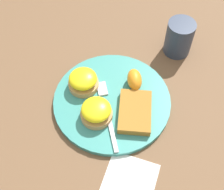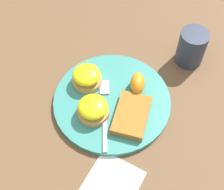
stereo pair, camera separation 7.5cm
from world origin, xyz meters
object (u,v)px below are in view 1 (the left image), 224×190
Objects in this scene: hashbrown_patty at (135,112)px; fork at (107,110)px; sandwich_benedict_right at (96,111)px; sandwich_benedict_left at (82,82)px; cup at (179,37)px; orange_wedge at (134,80)px.

hashbrown_patty reaches higher than fork.
sandwich_benedict_right reaches higher than fork.
fork is (-0.03, -0.09, -0.02)m from sandwich_benedict_left.
sandwich_benedict_left is 0.29m from cup.
orange_wedge is (0.13, -0.04, -0.00)m from sandwich_benedict_right.
hashbrown_patty is 0.09m from orange_wedge.
sandwich_benedict_left is 0.67× the size of hashbrown_patty.
sandwich_benedict_left is 0.09m from fork.
cup is (0.30, -0.08, 0.01)m from sandwich_benedict_right.
fork is 0.29m from cup.
sandwich_benedict_right is 0.48× the size of fork.
orange_wedge is at bearing 166.04° from cup.
cup is at bearing -14.67° from sandwich_benedict_right.
sandwich_benedict_right is at bearing 164.36° from orange_wedge.
sandwich_benedict_right is at bearing 123.69° from hashbrown_patty.
sandwich_benedict_right is 0.31m from cup.
cup reaches higher than orange_wedge.
sandwich_benedict_left is 0.72× the size of cup.
sandwich_benedict_left is at bearing 88.12° from hashbrown_patty.
sandwich_benedict_left is 0.13m from orange_wedge.
orange_wedge is 0.18m from cup.
orange_wedge is at bearing -12.22° from fork.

